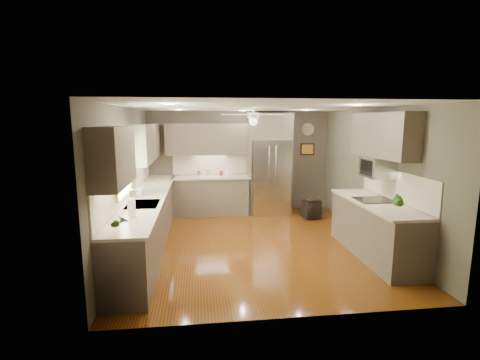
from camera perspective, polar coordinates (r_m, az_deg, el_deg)
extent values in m
plane|color=#4B240A|center=(6.61, 2.47, -10.38)|extent=(5.00, 5.00, 0.00)
plane|color=white|center=(6.21, 2.64, 11.83)|extent=(5.00, 5.00, 0.00)
plane|color=brown|center=(8.74, -0.11, 3.02)|extent=(4.50, 0.00, 4.50)
plane|color=brown|center=(3.90, 8.56, -5.55)|extent=(4.50, 0.00, 4.50)
plane|color=brown|center=(6.33, -17.98, -0.03)|extent=(0.00, 5.00, 5.00)
plane|color=brown|center=(7.02, 21.00, 0.71)|extent=(0.00, 5.00, 5.00)
cylinder|color=silver|center=(8.45, -6.78, 1.07)|extent=(0.11, 0.11, 0.13)
cylinder|color=beige|center=(8.45, -5.27, 1.23)|extent=(0.13, 0.13, 0.19)
cylinder|color=maroon|center=(8.48, -3.11, 1.09)|extent=(0.09, 0.09, 0.11)
imported|color=white|center=(6.40, -16.22, -1.71)|extent=(0.12, 0.12, 0.21)
imported|color=#2E5B1A|center=(4.39, -19.01, -6.53)|extent=(0.18, 0.15, 0.28)
imported|color=#2E5B1A|center=(5.60, 24.67, -3.12)|extent=(0.23, 0.20, 0.34)
imported|color=beige|center=(8.43, -1.86, 0.82)|extent=(0.30, 0.30, 0.06)
cube|color=brown|center=(6.60, -14.79, -6.62)|extent=(0.60, 4.70, 0.90)
cube|color=beige|center=(6.48, -14.84, -2.63)|extent=(0.65, 4.70, 0.04)
cube|color=beige|center=(6.48, -17.62, -0.25)|extent=(0.02, 4.70, 0.50)
cube|color=brown|center=(8.53, -4.72, -2.64)|extent=(1.85, 0.60, 0.90)
cube|color=beige|center=(8.42, -4.76, 0.46)|extent=(1.85, 0.65, 0.04)
cube|color=beige|center=(8.69, -4.87, 2.60)|extent=(1.85, 0.02, 0.50)
cube|color=brown|center=(4.67, -20.07, 3.66)|extent=(0.33, 1.20, 0.75)
cube|color=brown|center=(7.51, -15.08, 5.99)|extent=(0.33, 2.40, 0.75)
cube|color=brown|center=(8.48, -4.89, 6.67)|extent=(2.15, 0.33, 0.75)
cube|color=brown|center=(6.38, 22.40, 6.84)|extent=(0.33, 1.70, 0.75)
cube|color=#BFF2B2|center=(5.80, -18.92, 2.06)|extent=(0.01, 1.00, 0.80)
cube|color=olive|center=(5.76, -18.91, 6.31)|extent=(0.05, 1.12, 0.06)
cube|color=olive|center=(5.86, -18.45, -2.10)|extent=(0.05, 1.12, 0.06)
cube|color=olive|center=(5.28, -19.83, 1.30)|extent=(0.05, 0.06, 0.80)
cube|color=olive|center=(6.31, -17.71, 2.70)|extent=(0.05, 0.06, 0.80)
cube|color=silver|center=(5.86, -15.66, -3.93)|extent=(0.50, 0.70, 0.03)
cube|color=#262626|center=(5.86, -15.64, -4.26)|extent=(0.44, 0.62, 0.05)
cylinder|color=silver|center=(5.86, -17.65, -2.76)|extent=(0.02, 0.02, 0.24)
cylinder|color=silver|center=(5.83, -17.13, -1.60)|extent=(0.16, 0.02, 0.02)
cube|color=silver|center=(8.55, 4.83, 0.53)|extent=(0.92, 0.72, 1.82)
cube|color=black|center=(8.27, 5.28, -1.59)|extent=(0.88, 0.02, 0.02)
cube|color=black|center=(8.17, 5.36, 2.50)|extent=(0.01, 0.02, 1.00)
cylinder|color=silver|center=(8.12, 4.85, 2.46)|extent=(0.02, 0.02, 0.90)
cylinder|color=silver|center=(8.15, 5.96, 2.47)|extent=(0.02, 0.02, 0.90)
cube|color=brown|center=(8.50, 4.87, 8.77)|extent=(1.04, 0.60, 0.63)
cube|color=brown|center=(8.52, 1.46, 0.53)|extent=(0.06, 0.60, 1.82)
cube|color=brown|center=(8.72, 7.97, 0.65)|extent=(0.06, 0.60, 1.82)
cube|color=brown|center=(6.35, 21.31, -7.62)|extent=(0.65, 2.20, 0.90)
cube|color=beige|center=(6.22, 21.45, -3.50)|extent=(0.70, 2.20, 0.04)
cube|color=beige|center=(6.33, 24.24, -0.88)|extent=(0.02, 2.20, 0.50)
cube|color=black|center=(6.30, 21.04, -3.07)|extent=(0.56, 0.52, 0.01)
cube|color=silver|center=(6.40, 21.66, 1.94)|extent=(0.42, 0.55, 0.34)
cube|color=black|center=(6.30, 19.98, 1.93)|extent=(0.02, 0.40, 0.26)
cylinder|color=white|center=(6.51, 2.20, 11.38)|extent=(0.03, 0.03, 0.08)
cylinder|color=white|center=(6.51, 2.19, 10.50)|extent=(0.22, 0.22, 0.10)
sphere|color=white|center=(6.50, 2.19, 9.62)|extent=(0.16, 0.16, 0.16)
cube|color=white|center=(6.57, 5.26, 10.64)|extent=(0.48, 0.11, 0.01)
cube|color=white|center=(6.85, 1.73, 10.63)|extent=(0.11, 0.48, 0.01)
cube|color=white|center=(6.46, -0.93, 10.69)|extent=(0.48, 0.11, 0.01)
cube|color=white|center=(6.16, 2.71, 10.73)|extent=(0.11, 0.48, 0.01)
cylinder|color=white|center=(7.44, -9.98, 11.30)|extent=(0.14, 0.14, 0.01)
cylinder|color=white|center=(7.78, 10.69, 11.20)|extent=(0.14, 0.14, 0.01)
cylinder|color=white|center=(4.94, -11.54, 12.12)|extent=(0.14, 0.14, 0.01)
cylinder|color=white|center=(5.45, 18.73, 11.57)|extent=(0.14, 0.14, 0.01)
cylinder|color=white|center=(7.99, 0.48, 11.32)|extent=(0.14, 0.14, 0.01)
cylinder|color=white|center=(9.05, 11.09, 8.14)|extent=(0.30, 0.03, 0.30)
cylinder|color=silver|center=(9.03, 11.12, 8.14)|extent=(0.29, 0.00, 0.29)
cube|color=black|center=(9.07, 10.99, 4.98)|extent=(0.36, 0.03, 0.30)
cube|color=orange|center=(9.05, 11.02, 4.98)|extent=(0.30, 0.01, 0.24)
cube|color=black|center=(8.33, 11.59, -4.69)|extent=(0.41, 0.41, 0.41)
cube|color=black|center=(8.28, 11.64, -3.12)|extent=(0.39, 0.39, 0.03)
cylinder|color=white|center=(5.05, -17.36, -4.36)|extent=(0.11, 0.11, 0.25)
cylinder|color=silver|center=(5.05, -17.37, -4.25)|extent=(0.02, 0.02, 0.27)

